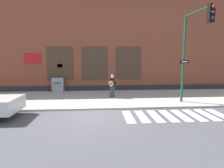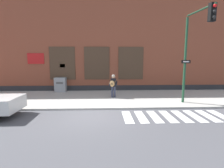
{
  "view_description": "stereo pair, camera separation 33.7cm",
  "coord_description": "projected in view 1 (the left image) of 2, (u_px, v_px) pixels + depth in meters",
  "views": [
    {
      "loc": [
        0.35,
        -8.66,
        2.85
      ],
      "look_at": [
        1.1,
        1.26,
        1.44
      ],
      "focal_mm": 28.0,
      "sensor_mm": 36.0,
      "label": 1
    },
    {
      "loc": [
        0.68,
        -8.68,
        2.85
      ],
      "look_at": [
        1.1,
        1.26,
        1.44
      ],
      "focal_mm": 28.0,
      "sensor_mm": 36.0,
      "label": 2
    }
  ],
  "objects": [
    {
      "name": "ground_plane",
      "position": [
        93.0,
        115.0,
        8.92
      ],
      "size": [
        160.0,
        160.0,
        0.0
      ],
      "primitive_type": "plane",
      "color": "#4C4C51"
    },
    {
      "name": "sidewalk",
      "position": [
        94.0,
        98.0,
        12.69
      ],
      "size": [
        28.0,
        5.74,
        0.1
      ],
      "color": "#ADAAA3",
      "rests_on": "ground"
    },
    {
      "name": "building_backdrop",
      "position": [
        95.0,
        41.0,
        16.85
      ],
      "size": [
        28.0,
        4.06,
        9.28
      ],
      "color": "brown",
      "rests_on": "ground"
    },
    {
      "name": "crosswalk",
      "position": [
        175.0,
        116.0,
        8.9
      ],
      "size": [
        5.2,
        1.9,
        0.01
      ],
      "color": "silver",
      "rests_on": "ground"
    },
    {
      "name": "busker",
      "position": [
        112.0,
        85.0,
        12.58
      ],
      "size": [
        0.72,
        0.59,
        1.65
      ],
      "color": "#33384C",
      "rests_on": "sidewalk"
    },
    {
      "name": "traffic_light",
      "position": [
        193.0,
        42.0,
        10.06
      ],
      "size": [
        0.64,
        2.5,
        5.45
      ],
      "color": "#1E472D",
      "rests_on": "sidewalk"
    },
    {
      "name": "utility_box",
      "position": [
        58.0,
        85.0,
        14.76
      ],
      "size": [
        0.94,
        0.64,
        1.21
      ],
      "color": "gray",
      "rests_on": "sidewalk"
    }
  ]
}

